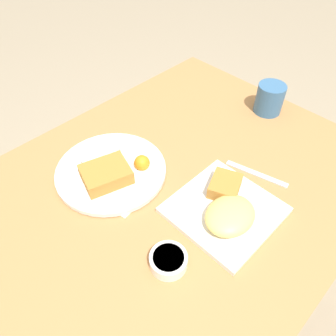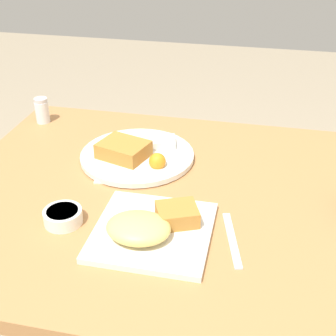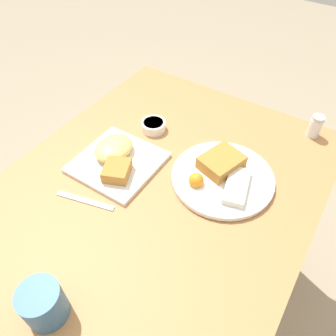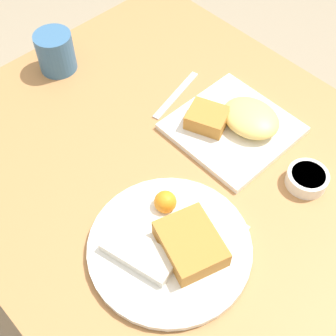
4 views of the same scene
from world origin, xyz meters
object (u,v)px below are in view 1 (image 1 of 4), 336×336
object	(u,v)px
butter_knife	(256,174)
coffee_mug	(270,99)
sauce_ramekin	(168,260)
plate_oval_far	(111,170)
plate_square_near	(226,209)

from	to	relation	value
butter_knife	coffee_mug	distance (m)	0.31
sauce_ramekin	butter_knife	world-z (taller)	sauce_ramekin
coffee_mug	plate_oval_far	bearing A→B (deg)	165.83
plate_oval_far	butter_knife	distance (m)	0.40
plate_square_near	coffee_mug	size ratio (longest dim) A/B	2.47
plate_square_near	butter_knife	distance (m)	0.17
butter_knife	coffee_mug	world-z (taller)	coffee_mug
plate_oval_far	coffee_mug	xyz separation A→B (m)	(0.55, -0.14, 0.03)
plate_square_near	sauce_ramekin	distance (m)	0.19
sauce_ramekin	coffee_mug	bearing A→B (deg)	14.36
plate_square_near	butter_knife	xyz separation A→B (m)	(0.17, 0.02, -0.02)
plate_square_near	coffee_mug	xyz separation A→B (m)	(0.44, 0.17, 0.03)
plate_square_near	coffee_mug	distance (m)	0.47
butter_knife	coffee_mug	size ratio (longest dim) A/B	1.79
plate_square_near	butter_knife	world-z (taller)	plate_square_near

